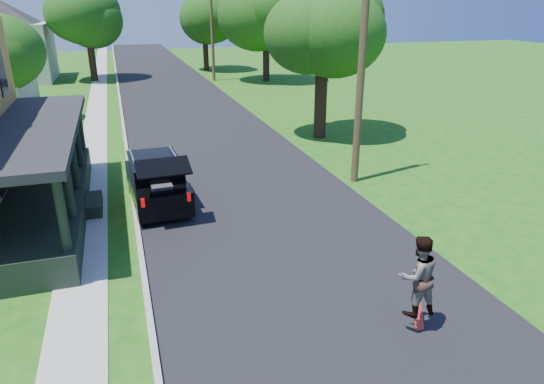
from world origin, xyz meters
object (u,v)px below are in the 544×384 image
object	(u,v)px
skateboarder	(418,276)
utility_pole_near	(362,53)
black_suv	(157,181)
tree_right_near	(323,20)

from	to	relation	value
skateboarder	utility_pole_near	distance (m)	10.19
black_suv	utility_pole_near	bearing A→B (deg)	-3.11
tree_right_near	black_suv	bearing A→B (deg)	-143.03
black_suv	tree_right_near	size ratio (longest dim) A/B	0.55
skateboarder	black_suv	bearing A→B (deg)	-62.06
tree_right_near	utility_pole_near	size ratio (longest dim) A/B	0.90
black_suv	tree_right_near	world-z (taller)	tree_right_near
black_suv	utility_pole_near	size ratio (longest dim) A/B	0.49
skateboarder	tree_right_near	bearing A→B (deg)	-104.57
black_suv	tree_right_near	distance (m)	12.37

